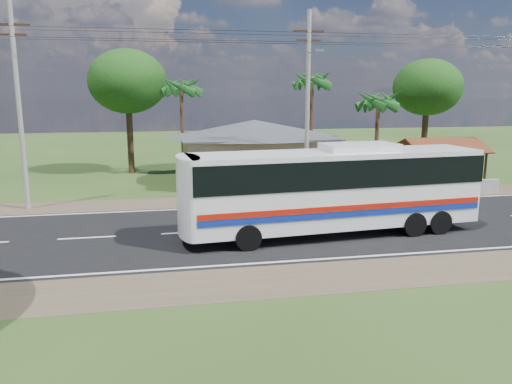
{
  "coord_description": "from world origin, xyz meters",
  "views": [
    {
      "loc": [
        -5.56,
        -22.36,
        6.44
      ],
      "look_at": [
        -1.15,
        1.0,
        1.61
      ],
      "focal_mm": 35.0,
      "sensor_mm": 36.0,
      "label": 1
    }
  ],
  "objects_px": {
    "waiting_shed": "(440,146)",
    "motorcycle": "(325,188)",
    "coach_bus": "(336,183)",
    "person": "(378,183)"
  },
  "relations": [
    {
      "from": "waiting_shed",
      "to": "motorcycle",
      "type": "bearing_deg",
      "value": -169.66
    },
    {
      "from": "coach_bus",
      "to": "person",
      "type": "distance_m",
      "value": 9.25
    },
    {
      "from": "waiting_shed",
      "to": "coach_bus",
      "type": "height_order",
      "value": "coach_bus"
    },
    {
      "from": "coach_bus",
      "to": "motorcycle",
      "type": "relative_size",
      "value": 7.97
    },
    {
      "from": "waiting_shed",
      "to": "coach_bus",
      "type": "xyz_separation_m",
      "value": [
        -10.95,
        -9.91,
        -0.37
      ]
    },
    {
      "from": "coach_bus",
      "to": "motorcycle",
      "type": "xyz_separation_m",
      "value": [
        2.36,
        8.34,
        -1.92
      ]
    },
    {
      "from": "motorcycle",
      "to": "waiting_shed",
      "type": "bearing_deg",
      "value": -75.57
    },
    {
      "from": "waiting_shed",
      "to": "coach_bus",
      "type": "relative_size",
      "value": 0.39
    },
    {
      "from": "waiting_shed",
      "to": "motorcycle",
      "type": "distance_m",
      "value": 9.03
    },
    {
      "from": "person",
      "to": "coach_bus",
      "type": "bearing_deg",
      "value": 77.3
    }
  ]
}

